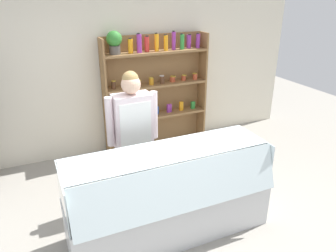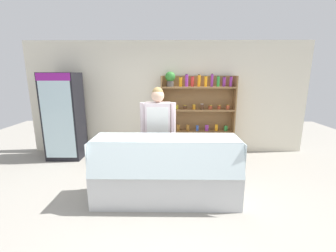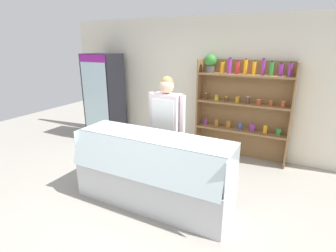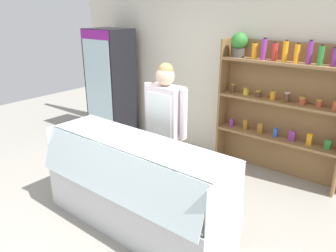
% 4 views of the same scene
% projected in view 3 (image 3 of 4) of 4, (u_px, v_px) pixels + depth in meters
% --- Properties ---
extents(ground_plane, '(12.00, 12.00, 0.00)m').
position_uv_depth(ground_plane, '(154.00, 200.00, 3.82)').
color(ground_plane, gray).
extents(back_wall, '(6.80, 0.10, 2.70)m').
position_uv_depth(back_wall, '(210.00, 86.00, 5.37)').
color(back_wall, silver).
rests_on(back_wall, ground).
extents(drinks_fridge, '(0.76, 0.63, 1.97)m').
position_uv_depth(drinks_fridge, '(105.00, 97.00, 6.08)').
color(drinks_fridge, black).
rests_on(drinks_fridge, ground).
extents(shelving_unit, '(1.75, 0.29, 1.99)m').
position_uv_depth(shelving_unit, '(240.00, 102.00, 4.98)').
color(shelving_unit, olive).
rests_on(shelving_unit, ground).
extents(deli_display_case, '(2.20, 0.76, 1.01)m').
position_uv_depth(deli_display_case, '(153.00, 183.00, 3.69)').
color(deli_display_case, silver).
rests_on(deli_display_case, ground).
extents(shop_clerk, '(0.63, 0.25, 1.72)m').
position_uv_depth(shop_clerk, '(167.00, 120.00, 4.14)').
color(shop_clerk, '#2D2D38').
rests_on(shop_clerk, ground).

